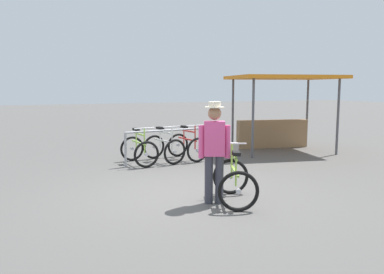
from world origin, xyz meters
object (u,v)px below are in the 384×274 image
(racked_bike_white, at_px, (164,148))
(market_stall, at_px, (278,105))
(racked_bike_lime, at_px, (139,150))
(featured_bicycle, at_px, (234,176))
(racked_bike_red, at_px, (187,146))
(person_with_featured_bike, at_px, (214,148))

(racked_bike_white, distance_m, market_stall, 4.12)
(racked_bike_lime, height_order, featured_bicycle, same)
(racked_bike_red, distance_m, person_with_featured_bike, 4.11)
(person_with_featured_bike, distance_m, market_stall, 6.20)
(racked_bike_white, height_order, market_stall, market_stall)
(racked_bike_red, distance_m, featured_bicycle, 3.98)
(racked_bike_lime, bearing_deg, racked_bike_red, 5.43)
(racked_bike_white, height_order, racked_bike_red, same)
(racked_bike_red, bearing_deg, racked_bike_lime, -174.57)
(racked_bike_white, bearing_deg, featured_bicycle, -90.91)
(racked_bike_lime, xyz_separation_m, person_with_featured_bike, (0.26, -3.77, 0.58))
(racked_bike_lime, xyz_separation_m, racked_bike_red, (1.39, 0.13, 0.00))
(racked_bike_white, xyz_separation_m, market_stall, (3.96, 0.51, 1.03))
(racked_bike_white, height_order, featured_bicycle, same)
(racked_bike_lime, xyz_separation_m, market_stall, (4.65, 0.58, 1.03))
(market_stall, bearing_deg, person_with_featured_bike, -135.27)
(racked_bike_red, relative_size, market_stall, 0.35)
(racked_bike_red, xyz_separation_m, person_with_featured_bike, (-1.13, -3.91, 0.58))
(racked_bike_red, bearing_deg, person_with_featured_bike, -106.20)
(person_with_featured_bike, relative_size, market_stall, 0.49)
(racked_bike_red, bearing_deg, racked_bike_white, -174.57)
(racked_bike_red, height_order, market_stall, market_stall)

